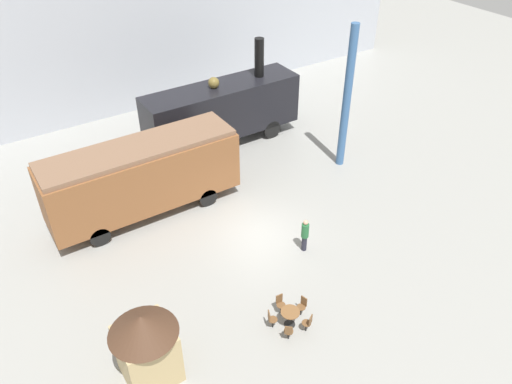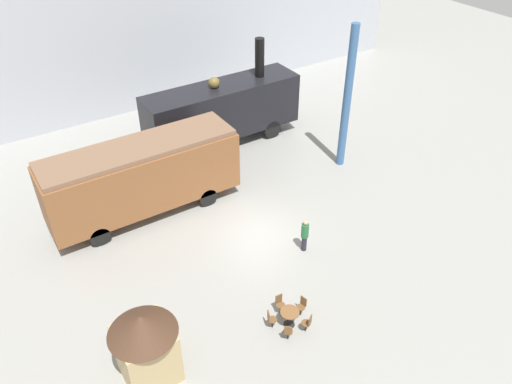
# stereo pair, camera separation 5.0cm
# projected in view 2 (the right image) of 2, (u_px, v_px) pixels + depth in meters

# --- Properties ---
(ground_plane) EXTENTS (80.00, 80.00, 0.00)m
(ground_plane) POSITION_uv_depth(u_px,v_px,m) (258.00, 233.00, 23.69)
(ground_plane) COLOR gray
(backdrop_wall) EXTENTS (44.00, 0.15, 9.00)m
(backdrop_wall) POSITION_uv_depth(u_px,v_px,m) (127.00, 45.00, 31.52)
(backdrop_wall) COLOR #B2B7C1
(backdrop_wall) RESTS_ON ground_plane
(steam_locomotive) EXTENTS (9.40, 2.40, 5.98)m
(steam_locomotive) POSITION_uv_depth(u_px,v_px,m) (223.00, 109.00, 29.28)
(steam_locomotive) COLOR black
(steam_locomotive) RESTS_ON ground_plane
(passenger_coach_wooden) EXTENTS (9.29, 2.62, 3.79)m
(passenger_coach_wooden) POSITION_uv_depth(u_px,v_px,m) (142.00, 175.00, 23.80)
(passenger_coach_wooden) COLOR brown
(passenger_coach_wooden) RESTS_ON ground_plane
(cafe_table_near) EXTENTS (0.74, 0.74, 0.74)m
(cafe_table_near) POSITION_uv_depth(u_px,v_px,m) (290.00, 315.00, 18.99)
(cafe_table_near) COLOR black
(cafe_table_near) RESTS_ON ground_plane
(cafe_chair_0) EXTENTS (0.38, 0.36, 0.87)m
(cafe_chair_0) POSITION_uv_depth(u_px,v_px,m) (302.00, 305.00, 19.44)
(cafe_chair_0) COLOR black
(cafe_chair_0) RESTS_ON ground_plane
(cafe_chair_1) EXTENTS (0.36, 0.36, 0.87)m
(cafe_chair_1) POSITION_uv_depth(u_px,v_px,m) (280.00, 303.00, 19.54)
(cafe_chair_1) COLOR black
(cafe_chair_1) RESTS_ON ground_plane
(cafe_chair_2) EXTENTS (0.39, 0.38, 0.87)m
(cafe_chair_2) POSITION_uv_depth(u_px,v_px,m) (271.00, 319.00, 18.90)
(cafe_chair_2) COLOR black
(cafe_chair_2) RESTS_ON ground_plane
(cafe_chair_3) EXTENTS (0.40, 0.41, 0.87)m
(cafe_chair_3) POSITION_uv_depth(u_px,v_px,m) (288.00, 331.00, 18.42)
(cafe_chair_3) COLOR black
(cafe_chair_3) RESTS_ON ground_plane
(cafe_chair_4) EXTENTS (0.39, 0.40, 0.87)m
(cafe_chair_4) POSITION_uv_depth(u_px,v_px,m) (308.00, 323.00, 18.75)
(cafe_chair_4) COLOR black
(cafe_chair_4) RESTS_ON ground_plane
(visitor_person) EXTENTS (0.34, 0.34, 1.71)m
(visitor_person) POSITION_uv_depth(u_px,v_px,m) (305.00, 234.00, 22.21)
(visitor_person) COLOR #262633
(visitor_person) RESTS_ON ground_plane
(ticket_kiosk) EXTENTS (2.34, 2.34, 3.00)m
(ticket_kiosk) POSITION_uv_depth(u_px,v_px,m) (145.00, 343.00, 16.61)
(ticket_kiosk) COLOR tan
(ticket_kiosk) RESTS_ON ground_plane
(support_pillar) EXTENTS (0.44, 0.44, 8.00)m
(support_pillar) POSITION_uv_depth(u_px,v_px,m) (347.00, 99.00, 26.32)
(support_pillar) COLOR #386093
(support_pillar) RESTS_ON ground_plane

